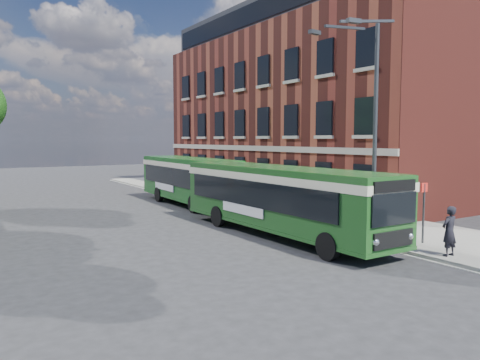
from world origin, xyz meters
TOP-DOWN VIEW (x-y plane):
  - ground at (0.00, 0.00)m, footprint 120.00×120.00m
  - pavement at (7.00, 8.00)m, footprint 6.00×48.00m
  - kerb_line at (3.95, 8.00)m, footprint 0.12×48.00m
  - brick_office at (14.00, 12.00)m, footprint 12.10×26.00m
  - street_lamp at (4.84, -2.00)m, footprint 2.96×2.38m
  - bus_stop_sign at (5.60, -4.20)m, footprint 0.35×0.08m
  - bus_front at (2.10, 0.53)m, footprint 2.80×12.46m
  - bus_rear at (3.00, 11.51)m, footprint 2.91×10.52m
  - pedestrian_a at (4.60, -6.00)m, footprint 0.65×0.43m
  - pedestrian_b at (4.73, -4.05)m, footprint 0.75×0.60m

SIDE VIEW (x-z plane):
  - ground at x=0.00m, z-range 0.00..0.00m
  - kerb_line at x=3.95m, z-range 0.00..0.01m
  - pavement at x=7.00m, z-range 0.00..0.15m
  - pedestrian_b at x=4.73m, z-range 0.15..1.62m
  - pedestrian_a at x=4.60m, z-range 0.15..1.91m
  - bus_stop_sign at x=5.60m, z-range 0.25..2.77m
  - bus_rear at x=3.00m, z-range 0.32..3.34m
  - bus_front at x=2.10m, z-range 0.32..3.34m
  - street_lamp at x=4.84m, z-range 0.29..9.29m
  - brick_office at x=14.00m, z-range -0.13..14.07m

